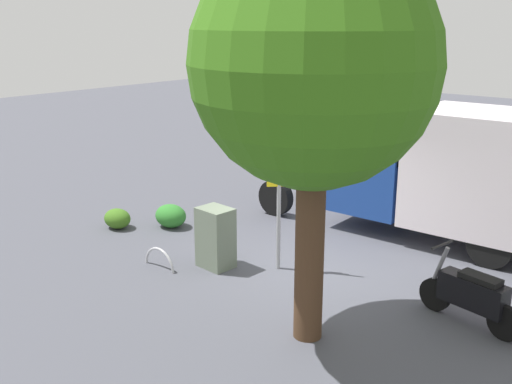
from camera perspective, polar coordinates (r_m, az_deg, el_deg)
name	(u,v)px	position (r m, az deg, el deg)	size (l,w,h in m)	color
ground_plane	(300,271)	(11.75, 4.23, -7.50)	(60.00, 60.00, 0.00)	#474852
box_truck_near	(485,174)	(13.30, 21.03, 1.62)	(8.52, 2.30, 2.91)	black
motorcycle	(472,295)	(10.15, 19.88, -9.22)	(1.79, 0.67, 1.20)	black
stop_sign	(279,173)	(11.21, 2.19, 1.86)	(0.71, 0.33, 2.91)	#9E9EA3
street_tree	(314,66)	(8.31, 5.60, 11.87)	(3.47, 3.47, 5.86)	#47301E
utility_cabinet	(216,238)	(11.72, -3.88, -4.37)	(0.66, 0.52, 1.21)	slate
bike_rack_hoop	(160,268)	(12.00, -9.18, -7.16)	(0.85, 0.85, 0.05)	#B7B7BC
shrub_near_sign	(171,216)	(14.17, -8.14, -2.27)	(0.79, 0.65, 0.54)	#2E772A
shrub_by_tree	(117,219)	(14.33, -13.08, -2.48)	(0.68, 0.56, 0.46)	#3C6A1D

